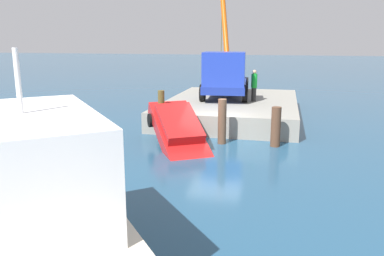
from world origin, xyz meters
name	(u,v)px	position (x,y,z in m)	size (l,w,h in m)	color
ground	(216,140)	(0.00, 0.00, 0.00)	(200.00, 200.00, 0.00)	navy
dock	(232,108)	(-5.73, 0.00, 0.53)	(10.92, 7.59, 1.06)	gray
crane_truck	(225,75)	(-6.15, -0.52, 2.49)	(8.99, 3.23, 7.16)	navy
dock_worker	(254,85)	(-5.29, 1.31, 2.01)	(0.34, 0.34, 1.84)	#2E2E2E
salvaged_car	(179,132)	(1.63, -1.34, 0.67)	(4.70, 3.86, 2.59)	red
piling_near	(162,115)	(0.57, -2.48, 1.17)	(0.30, 0.30, 2.33)	brown
piling_mid	(222,122)	(0.62, 0.38, 1.02)	(0.38, 0.38, 2.04)	brown
piling_far	(276,127)	(0.56, 2.75, 0.88)	(0.42, 0.42, 1.76)	brown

